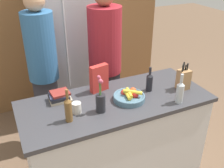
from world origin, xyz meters
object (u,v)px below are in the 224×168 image
at_px(coffee_mug, 77,108).
at_px(person_in_blue, 105,59).
at_px(flower_vase, 101,101).
at_px(knife_block, 183,79).
at_px(book_stack, 60,97).
at_px(person_at_sink, 43,65).
at_px(cereal_box, 99,78).
at_px(bottle_oil, 149,82).
at_px(bottle_vinegar, 180,92).
at_px(refrigerator, 64,45).
at_px(bottle_wine, 68,109).
at_px(fruit_bowl, 129,96).

height_order(coffee_mug, person_in_blue, person_in_blue).
xyz_separation_m(flower_vase, coffee_mug, (-0.19, 0.07, -0.06)).
bearing_deg(knife_block, book_stack, 166.26).
relative_size(flower_vase, person_at_sink, 0.19).
bearing_deg(book_stack, cereal_box, 3.40).
xyz_separation_m(flower_vase, person_in_blue, (0.38, 0.77, 0.02)).
height_order(knife_block, cereal_box, knife_block).
height_order(knife_block, bottle_oil, knife_block).
height_order(book_stack, bottle_oil, bottle_oil).
height_order(cereal_box, bottle_vinegar, bottle_vinegar).
bearing_deg(coffee_mug, refrigerator, 78.05).
xyz_separation_m(cereal_box, person_at_sink, (-0.42, 0.55, -0.00)).
relative_size(cereal_box, coffee_mug, 2.31).
distance_m(flower_vase, bottle_wine, 0.29).
bearing_deg(flower_vase, coffee_mug, 159.83).
bearing_deg(fruit_bowl, book_stack, 156.48).
height_order(cereal_box, bottle_oil, cereal_box).
height_order(flower_vase, bottle_wine, flower_vase).
bearing_deg(flower_vase, bottle_wine, -176.30).
xyz_separation_m(fruit_bowl, bottle_vinegar, (0.39, -0.23, 0.07)).
bearing_deg(cereal_box, bottle_vinegar, -41.58).
bearing_deg(bottle_vinegar, flower_vase, 166.70).
distance_m(cereal_box, bottle_wine, 0.55).
bearing_deg(flower_vase, refrigerator, 85.79).
height_order(refrigerator, book_stack, refrigerator).
height_order(fruit_bowl, knife_block, knife_block).
distance_m(flower_vase, book_stack, 0.42).
bearing_deg(bottle_vinegar, book_stack, 153.64).
relative_size(knife_block, bottle_vinegar, 0.99).
bearing_deg(cereal_box, person_at_sink, 127.48).
bearing_deg(bottle_wine, bottle_oil, 10.27).
relative_size(book_stack, bottle_wine, 0.70).
height_order(refrigerator, fruit_bowl, refrigerator).
bearing_deg(book_stack, refrigerator, 71.96).
height_order(book_stack, bottle_vinegar, bottle_vinegar).
height_order(bottle_wine, person_in_blue, person_in_blue).
xyz_separation_m(fruit_bowl, bottle_oil, (0.26, 0.07, 0.06)).
relative_size(coffee_mug, bottle_vinegar, 0.41).
bearing_deg(bottle_vinegar, fruit_bowl, 149.60).
relative_size(refrigerator, person_in_blue, 1.09).
distance_m(refrigerator, bottle_wine, 1.57).
bearing_deg(book_stack, coffee_mug, -71.51).
bearing_deg(person_at_sink, book_stack, -71.20).
xyz_separation_m(fruit_bowl, person_in_blue, (0.07, 0.71, 0.09)).
bearing_deg(refrigerator, book_stack, -108.04).
height_order(fruit_bowl, book_stack, fruit_bowl).
relative_size(refrigerator, book_stack, 9.81).
bearing_deg(bottle_vinegar, knife_block, 45.01).
distance_m(bottle_vinegar, person_in_blue, 0.99).
distance_m(cereal_box, bottle_vinegar, 0.76).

